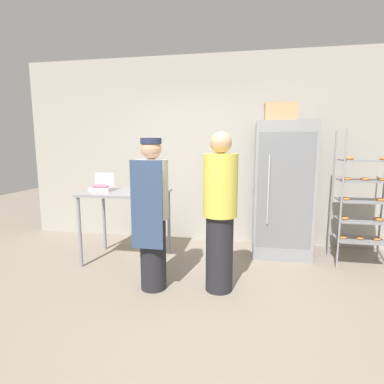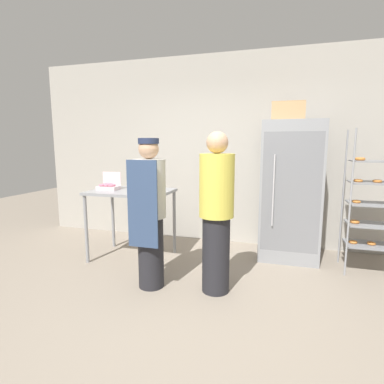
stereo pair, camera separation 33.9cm
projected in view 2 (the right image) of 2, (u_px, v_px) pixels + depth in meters
The scene contains 10 objects.
ground_plane at pixel (189, 309), 2.80m from camera, with size 14.00×14.00×0.00m, color gray.
back_wall at pixel (229, 151), 4.65m from camera, with size 6.40×0.12×2.88m, color #ADA89E.
refrigerator at pixel (290, 191), 4.00m from camera, with size 0.76×0.70×1.83m.
baking_rack at pixel (375, 203), 3.52m from camera, with size 0.64×0.43×1.71m.
prep_counter at pixel (131, 198), 3.98m from camera, with size 1.05×0.73×0.93m.
donut_box at pixel (108, 186), 4.02m from camera, with size 0.28×0.19×0.23m.
blender_pitcher at pixel (149, 182), 3.84m from camera, with size 0.15×0.15×0.29m.
cardboard_storage_box at pixel (288, 112), 3.82m from camera, with size 0.41×0.31×0.24m.
person_baker at pixel (150, 212), 3.14m from camera, with size 0.34×0.35×1.59m.
person_customer at pixel (216, 212), 3.03m from camera, with size 0.35×0.35×1.65m.
Camera 2 is at (0.75, -2.49, 1.52)m, focal length 28.00 mm.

